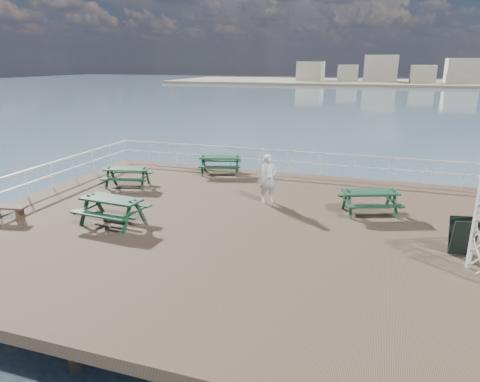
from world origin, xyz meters
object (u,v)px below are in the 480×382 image
at_px(picnic_table_d, 112,205).
at_px(flat_bench_near, 2,209).
at_px(picnic_table_c, 370,197).
at_px(picnic_table_a, 127,173).
at_px(person, 268,179).
at_px(picnic_table_b, 220,161).

relative_size(picnic_table_d, flat_bench_near, 1.23).
xyz_separation_m(picnic_table_c, flat_bench_near, (-11.58, -4.49, -0.22)).
bearing_deg(picnic_table_a, person, -15.22).
distance_m(picnic_table_c, picnic_table_d, 8.68).
bearing_deg(picnic_table_d, flat_bench_near, -162.16).
bearing_deg(flat_bench_near, picnic_table_d, 2.51).
relative_size(picnic_table_b, person, 1.24).
relative_size(picnic_table_c, picnic_table_d, 1.07).
xyz_separation_m(picnic_table_a, flat_bench_near, (-1.75, -4.79, -0.20)).
xyz_separation_m(picnic_table_c, picnic_table_d, (-7.89, -3.62, 0.04)).
height_order(picnic_table_c, person, person).
relative_size(picnic_table_b, picnic_table_d, 1.06).
distance_m(picnic_table_a, flat_bench_near, 5.11).
distance_m(flat_bench_near, person, 9.17).
xyz_separation_m(picnic_table_a, picnic_table_b, (2.97, 3.19, 0.03)).
bearing_deg(picnic_table_b, picnic_table_a, -149.26).
bearing_deg(picnic_table_c, flat_bench_near, -179.35).
distance_m(picnic_table_d, person, 5.64).
bearing_deg(picnic_table_a, picnic_table_d, -76.92).
bearing_deg(picnic_table_d, person, 45.58).
bearing_deg(flat_bench_near, picnic_table_a, 59.09).
relative_size(picnic_table_a, picnic_table_c, 0.92).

